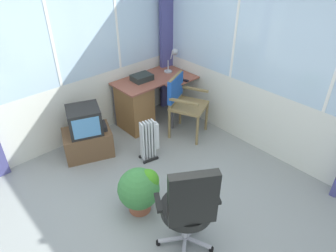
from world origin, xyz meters
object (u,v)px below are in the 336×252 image
wooden_armchair (181,98)px  tv_on_stand (87,134)px  desk (137,104)px  space_heater (150,140)px  desk_lamp (174,57)px  potted_plant (140,189)px  office_chair (189,206)px  paper_tray (142,77)px  tv_remote (184,80)px

wooden_armchair → tv_on_stand: 1.44m
desk → space_heater: size_ratio=1.99×
desk_lamp → potted_plant: (-1.78, -1.36, -0.68)m
desk → wooden_armchair: wooden_armchair is taller
desk_lamp → office_chair: bearing=-130.3°
potted_plant → paper_tray: bearing=50.4°
tv_remote → wooden_armchair: wooden_armchair is taller
tv_on_stand → potted_plant: (-0.09, -1.29, -0.01)m
tv_remote → office_chair: office_chair is taller
desk_lamp → tv_remote: size_ratio=2.52×
desk_lamp → tv_on_stand: desk_lamp is taller
paper_tray → tv_on_stand: bearing=-172.2°
desk → paper_tray: 0.43m
desk → tv_remote: bearing=-33.3°
desk → wooden_armchair: size_ratio=1.27×
paper_tray → office_chair: size_ratio=0.28×
desk → tv_on_stand: 0.95m
desk_lamp → tv_on_stand: 1.82m
wooden_armchair → office_chair: office_chair is taller
desk → paper_tray: (0.16, 0.04, 0.39)m
tv_remote → wooden_armchair: 0.32m
desk → tv_on_stand: desk is taller
tv_on_stand → space_heater: (0.57, -0.66, -0.02)m
paper_tray → wooden_armchair: 0.69m
tv_remote → paper_tray: size_ratio=0.50×
tv_on_stand → desk: bearing=6.6°
tv_remote → desk: bearing=132.4°
office_chair → potted_plant: size_ratio=1.95×
office_chair → tv_on_stand: office_chair is taller
wooden_armchair → potted_plant: (-1.43, -0.82, -0.30)m
desk_lamp → desk: bearing=176.9°
wooden_armchair → space_heater: size_ratio=1.56×
paper_tray → tv_on_stand: 1.20m
desk_lamp → space_heater: (-1.12, -0.72, -0.69)m
desk → desk_lamp: desk_lamp is taller
tv_on_stand → potted_plant: 1.30m
office_chair → space_heater: 1.52m
tv_remote → paper_tray: paper_tray is taller
desk → office_chair: bearing=-115.4°
tv_on_stand → potted_plant: tv_on_stand is taller
paper_tray → tv_on_stand: paper_tray is taller
tv_remote → paper_tray: 0.64m
paper_tray → wooden_armchair: size_ratio=0.32×
wooden_armchair → space_heater: wooden_armchair is taller
desk_lamp → tv_remote: bearing=-109.4°
office_chair → potted_plant: office_chair is taller
space_heater → potted_plant: (-0.66, -0.64, 0.00)m
desk_lamp → wooden_armchair: desk_lamp is taller
tv_remote → space_heater: bearing=-174.5°
office_chair → space_heater: bearing=64.7°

